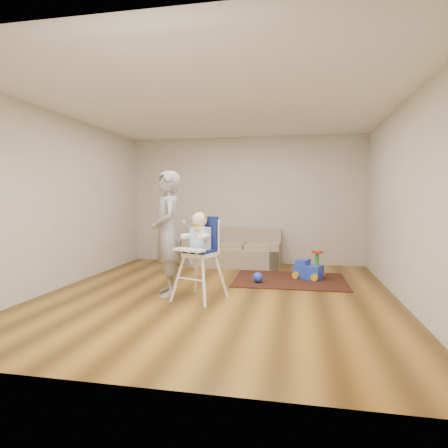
% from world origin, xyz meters
% --- Properties ---
extents(ground, '(5.50, 5.50, 0.00)m').
position_xyz_m(ground, '(0.00, 0.00, 0.00)').
color(ground, '#4D320E').
rests_on(ground, ground).
extents(room_envelope, '(5.04, 5.52, 2.72)m').
position_xyz_m(room_envelope, '(0.00, 0.53, 1.88)').
color(room_envelope, beige).
rests_on(room_envelope, ground).
extents(sofa, '(1.97, 0.84, 0.75)m').
position_xyz_m(sofa, '(-0.20, 2.30, 0.38)').
color(sofa, gray).
rests_on(sofa, ground).
extents(side_table, '(0.44, 0.44, 0.44)m').
position_xyz_m(side_table, '(-1.43, 2.37, 0.22)').
color(side_table, black).
rests_on(side_table, ground).
extents(area_rug, '(1.89, 1.43, 0.01)m').
position_xyz_m(area_rug, '(1.00, 1.14, 0.01)').
color(area_rug, black).
rests_on(area_rug, ground).
extents(ride_on_toy, '(0.54, 0.48, 0.49)m').
position_xyz_m(ride_on_toy, '(1.32, 1.30, 0.26)').
color(ride_on_toy, blue).
rests_on(ride_on_toy, area_rug).
extents(toy_ball, '(0.17, 0.17, 0.17)m').
position_xyz_m(toy_ball, '(0.49, 0.80, 0.10)').
color(toy_ball, blue).
rests_on(toy_ball, area_rug).
extents(high_chair, '(0.72, 0.72, 1.22)m').
position_xyz_m(high_chair, '(-0.20, -0.34, 0.59)').
color(high_chair, white).
rests_on(high_chair, ground).
extents(adult, '(0.67, 0.77, 1.79)m').
position_xyz_m(adult, '(-0.71, -0.20, 0.89)').
color(adult, gray).
rests_on(adult, ground).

